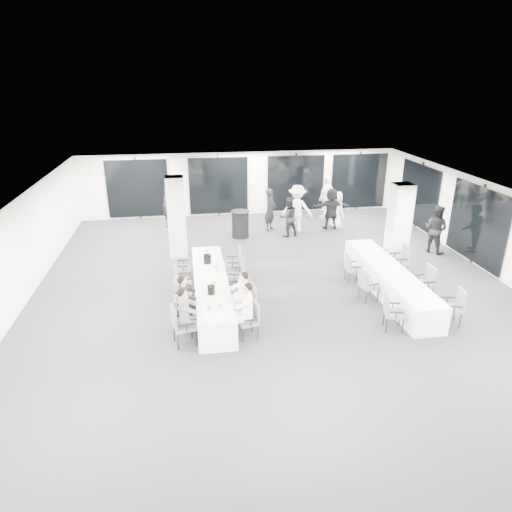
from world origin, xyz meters
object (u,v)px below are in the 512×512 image
Objects in this scene: chair_main_right_second at (248,302)px; standing_guest_c at (297,205)px; chair_main_right_mid at (242,286)px; chair_main_right_near at (251,318)px; chair_side_left_mid at (367,284)px; standing_guest_d at (327,194)px; banquet_table_main at (211,291)px; standing_guest_g at (168,205)px; ice_bucket_near at (211,290)px; chair_main_left_second at (181,312)px; chair_side_right_mid at (426,281)px; standing_guest_a at (270,207)px; chair_main_left_near at (180,323)px; chair_side_right_near at (454,305)px; chair_main_left_fourth at (181,279)px; standing_guest_e at (337,208)px; chair_main_right_fourth at (239,274)px; chair_main_left_far at (181,266)px; ice_bucket_far at (207,259)px; chair_main_right_far at (235,262)px; standing_guest_h at (436,226)px; cocktail_table at (240,224)px; chair_side_left_far at (351,267)px; chair_main_left_mid at (181,291)px; chair_side_right_far at (401,259)px; standing_guest_b at (288,214)px; banquet_table_side at (389,281)px; chair_side_left_near at (391,310)px.

chair_main_right_second is 7.71m from standing_guest_c.
chair_main_right_near is at bearing 167.35° from chair_main_right_mid.
chair_side_left_mid is 8.08m from standing_guest_d.
chair_main_right_near is (0.83, -1.91, 0.14)m from banquet_table_main.
standing_guest_g is 8.16m from ice_bucket_near.
standing_guest_g is at bearing 100.47° from banquet_table_main.
chair_main_left_second is 0.41× the size of standing_guest_d.
standing_guest_a is (-3.17, 6.78, 0.41)m from chair_side_right_mid.
chair_main_left_near is at bearing -85.22° from chair_side_left_mid.
standing_guest_d is at bearing 14.69° from chair_side_right_near.
standing_guest_e reaches higher than chair_main_left_fourth.
chair_main_right_fourth reaches higher than chair_main_left_second.
chair_main_left_fourth is at bearing 103.83° from chair_main_right_fourth.
chair_main_left_far is 3.43× the size of ice_bucket_far.
chair_main_right_far is at bearing 111.07° from standing_guest_e.
standing_guest_h is (7.27, 4.66, 0.47)m from chair_main_right_near.
cocktail_table is at bearing 17.79° from standing_guest_g.
chair_main_right_second is 1.06× the size of chair_side_right_mid.
ice_bucket_far is (0.81, 3.10, 0.31)m from chair_main_left_near.
chair_main_left_second is at bearing -64.67° from chair_side_left_far.
chair_main_left_mid is 2.38m from chair_main_right_near.
ice_bucket_far is (0.80, 0.49, 0.38)m from chair_main_left_fourth.
chair_main_left_second is at bearing 77.39° from standing_guest_c.
chair_side_right_far is (5.12, 0.28, 0.03)m from chair_main_right_fourth.
standing_guest_a reaches higher than chair_side_right_mid.
standing_guest_h reaches higher than chair_side_right_mid.
standing_guest_c is (-0.46, 5.07, 0.57)m from chair_side_left_far.
ice_bucket_far reaches higher than chair_main_right_near.
cocktail_table is 7.12m from chair_main_left_second.
chair_main_left_fourth is 0.46× the size of standing_guest_g.
chair_main_right_near is 5.85m from chair_side_right_far.
ice_bucket_far is (-1.50, -4.34, 0.35)m from cocktail_table.
chair_main_right_near is at bearing 98.46° from chair_side_right_mid.
chair_side_right_mid is at bearing 71.27° from chair_main_left_far.
chair_side_right_far is at bearing 99.03° from chair_side_left_far.
standing_guest_b is at bearing 57.51° from banquet_table_main.
chair_main_right_mid is at bearing -10.64° from chair_main_right_near.
chair_main_left_near reaches higher than chair_main_left_fourth.
cocktail_table is 1.17× the size of chair_main_left_mid.
chair_main_right_far is 7.38m from standing_guest_h.
banquet_table_side is at bearing 94.78° from standing_guest_b.
chair_main_left_near is 4.44× the size of ice_bucket_near.
chair_main_left_far is 0.98× the size of chair_main_right_mid.
banquet_table_main is 7.24m from standing_guest_g.
chair_main_right_fourth is at bearing 59.56° from chair_main_left_far.
chair_side_right_near is (5.11, -3.60, -0.03)m from chair_main_right_far.
cocktail_table is at bearing 74.76° from banquet_table_main.
standing_guest_c is (4.65, 6.02, 0.56)m from chair_main_left_mid.
banquet_table_side is at bearing 171.07° from chair_side_left_near.
chair_side_right_far is at bearing 105.33° from chair_main_left_second.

